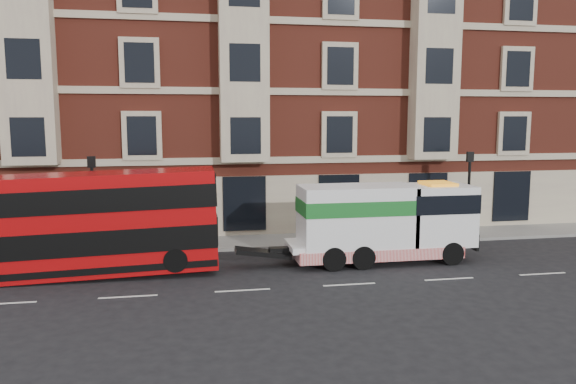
% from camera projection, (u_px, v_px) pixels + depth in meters
% --- Properties ---
extents(ground, '(120.00, 120.00, 0.00)m').
position_uv_depth(ground, '(243.00, 290.00, 20.24)').
color(ground, black).
rests_on(ground, ground).
extents(sidewalk, '(90.00, 3.00, 0.15)m').
position_uv_depth(sidewalk, '(227.00, 243.00, 27.54)').
color(sidewalk, slate).
rests_on(sidewalk, ground).
extents(victorian_terrace, '(45.00, 12.00, 20.40)m').
position_uv_depth(victorian_terrace, '(224.00, 52.00, 33.61)').
color(victorian_terrace, maroon).
rests_on(victorian_terrace, ground).
extents(lamp_post_west, '(0.35, 0.15, 4.35)m').
position_uv_depth(lamp_post_west, '(93.00, 197.00, 24.86)').
color(lamp_post_west, black).
rests_on(lamp_post_west, sidewalk).
extents(lamp_post_east, '(0.35, 0.15, 4.35)m').
position_uv_depth(lamp_post_east, '(469.00, 188.00, 28.06)').
color(lamp_post_east, black).
rests_on(lamp_post_east, sidewalk).
extents(double_decker_bus, '(10.01, 2.30, 4.05)m').
position_uv_depth(double_decker_bus, '(87.00, 222.00, 21.84)').
color(double_decker_bus, '#AA090B').
rests_on(double_decker_bus, ground).
extents(tow_truck, '(8.01, 2.37, 3.34)m').
position_uv_depth(tow_truck, '(381.00, 221.00, 24.02)').
color(tow_truck, white).
rests_on(tow_truck, ground).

